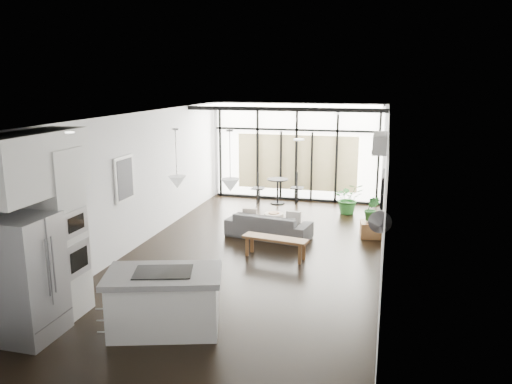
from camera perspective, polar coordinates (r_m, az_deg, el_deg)
The scene contains 27 objects.
floor at distance 10.08m, azimuth -0.43°, elevation -7.31°, with size 5.00×10.00×0.00m, color black.
ceiling at distance 9.49m, azimuth -0.46°, elevation 8.77°, with size 5.00×10.00×0.00m, color silver.
wall_left at distance 10.60m, azimuth -13.61°, elevation 1.20°, with size 0.02×10.00×2.80m, color silver.
wall_right at distance 9.37m, azimuth 14.48°, elevation -0.36°, with size 0.02×10.00×2.80m, color silver.
wall_back at distance 14.50m, azimuth 4.71°, elevation 4.57°, with size 5.00×0.02×2.80m, color silver.
wall_front at distance 5.24m, azimuth -15.09°, elevation -10.91°, with size 5.00×0.02×2.80m, color silver.
glazing at distance 14.38m, azimuth 4.63°, elevation 4.50°, with size 5.00×0.20×2.80m, color black.
skylight at distance 13.38m, azimuth 4.07°, elevation 9.79°, with size 4.70×1.90×0.06m, color silver.
neighbour_building at distance 14.50m, azimuth 4.66°, elevation 3.37°, with size 3.50×0.02×1.60m, color beige.
island at distance 7.24m, azimuth -10.42°, elevation -12.20°, with size 1.59×0.94×0.87m, color silver.
cooktop at distance 7.07m, azimuth -10.56°, elevation -8.96°, with size 0.79×0.53×0.01m, color black.
fridge at distance 7.44m, azimuth -24.52°, elevation -8.95°, with size 0.66×0.83×1.72m, color #98989E.
appliance_column at distance 7.85m, azimuth -21.87°, elevation -4.47°, with size 0.65×0.68×2.52m, color silver.
upper_cabinets at distance 7.35m, azimuth -24.22°, elevation 2.93°, with size 0.62×1.75×0.86m, color silver.
pendant_left at distance 7.24m, azimuth -9.01°, elevation 1.11°, with size 0.26×0.26×0.18m, color silver.
pendant_right at distance 6.96m, azimuth -2.95°, elevation 0.78°, with size 0.26×0.26×0.18m, color silver.
sofa at distance 11.13m, azimuth 1.46°, elevation -3.36°, with size 1.88×0.55×0.74m, color #48494B.
console_bench at distance 9.92m, azimuth 2.20°, elevation -6.37°, with size 1.31×0.33×0.42m, color brown.
pouf at distance 11.84m, azimuth 2.04°, elevation -3.30°, with size 0.46×0.46×0.37m, color beige.
crate at distance 11.48m, azimuth 12.98°, elevation -4.20°, with size 0.46×0.46×0.34m, color brown.
plant_tall at distance 13.30m, azimuth 10.51°, elevation -1.09°, with size 0.74×0.82×0.64m, color #256426.
plant_crate at distance 11.40m, azimuth 13.05°, elevation -2.73°, with size 0.33×0.60×0.27m, color #256426.
milk_can at distance 11.47m, azimuth 12.99°, elevation -3.86°, with size 0.25×0.25×0.49m, color silver.
bistro_set at distance 14.14m, azimuth 2.48°, elevation 0.04°, with size 1.44×0.58×0.69m, color black.
tv at distance 10.37m, azimuth 14.28°, elevation 0.34°, with size 0.05×1.10×0.65m, color black.
ac_unit at distance 8.40m, azimuth 14.02°, elevation 5.47°, with size 0.22×0.90×0.30m, color white.
framed_art at distance 10.13m, azimuth -14.83°, elevation 1.47°, with size 0.04×0.70×0.90m, color black.
Camera 1 is at (2.46, -9.14, 3.47)m, focal length 35.00 mm.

